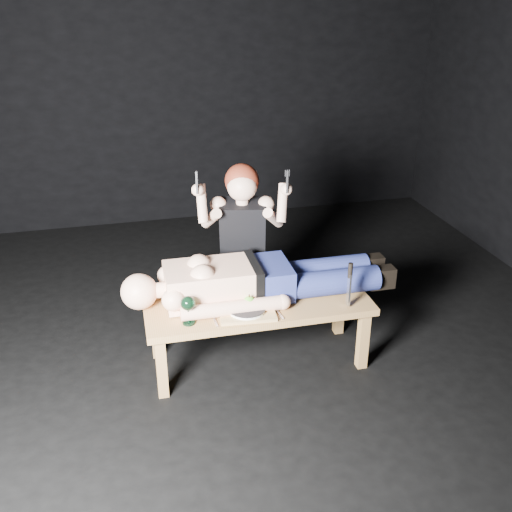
# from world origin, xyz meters

# --- Properties ---
(ground) EXTENTS (5.00, 5.00, 0.00)m
(ground) POSITION_xyz_m (0.00, 0.00, 0.00)
(ground) COLOR black
(ground) RESTS_ON ground
(back_wall) EXTENTS (5.00, 0.00, 5.00)m
(back_wall) POSITION_xyz_m (0.00, 2.50, 1.50)
(back_wall) COLOR black
(back_wall) RESTS_ON ground
(table) EXTENTS (1.44, 0.55, 0.45)m
(table) POSITION_xyz_m (-0.01, -0.21, 0.23)
(table) COLOR #9C7044
(table) RESTS_ON ground
(lying_man) EXTENTS (1.58, 0.49, 0.29)m
(lying_man) POSITION_xyz_m (0.04, -0.12, 0.59)
(lying_man) COLOR beige
(lying_man) RESTS_ON table
(kneeling_woman) EXTENTS (0.82, 0.88, 1.27)m
(kneeling_woman) POSITION_xyz_m (0.01, 0.31, 0.63)
(kneeling_woman) COLOR black
(kneeling_woman) RESTS_ON ground
(serving_tray) EXTENTS (0.36, 0.28, 0.02)m
(serving_tray) POSITION_xyz_m (-0.11, -0.33, 0.46)
(serving_tray) COLOR tan
(serving_tray) RESTS_ON table
(plate) EXTENTS (0.25, 0.25, 0.02)m
(plate) POSITION_xyz_m (-0.11, -0.33, 0.48)
(plate) COLOR white
(plate) RESTS_ON serving_tray
(apple) EXTENTS (0.07, 0.07, 0.07)m
(apple) POSITION_xyz_m (-0.09, -0.33, 0.52)
(apple) COLOR green
(apple) RESTS_ON plate
(goblet) EXTENTS (0.09, 0.09, 0.18)m
(goblet) POSITION_xyz_m (-0.47, -0.36, 0.54)
(goblet) COLOR black
(goblet) RESTS_ON table
(fork_flat) EXTENTS (0.02, 0.15, 0.01)m
(fork_flat) POSITION_xyz_m (-0.32, -0.37, 0.45)
(fork_flat) COLOR #B2B2B7
(fork_flat) RESTS_ON table
(knife_flat) EXTENTS (0.03, 0.15, 0.01)m
(knife_flat) POSITION_xyz_m (0.08, -0.38, 0.45)
(knife_flat) COLOR #B2B2B7
(knife_flat) RESTS_ON table
(spoon_flat) EXTENTS (0.09, 0.14, 0.01)m
(spoon_flat) POSITION_xyz_m (-0.00, -0.28, 0.45)
(spoon_flat) COLOR #B2B2B7
(spoon_flat) RESTS_ON table
(carving_knife) EXTENTS (0.04, 0.04, 0.30)m
(carving_knife) POSITION_xyz_m (0.52, -0.40, 0.60)
(carving_knife) COLOR #B2B2B7
(carving_knife) RESTS_ON table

